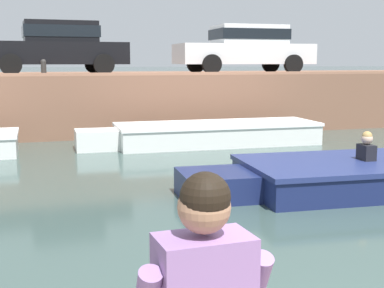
% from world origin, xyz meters
% --- Properties ---
extents(ground_plane, '(400.00, 400.00, 0.00)m').
position_xyz_m(ground_plane, '(0.00, 6.24, 0.00)').
color(ground_plane, '#384C47').
extents(far_quay_wall, '(60.00, 6.00, 1.74)m').
position_xyz_m(far_quay_wall, '(0.00, 15.47, 0.87)').
color(far_quay_wall, brown).
rests_on(far_quay_wall, ground).
extents(far_wall_coping, '(60.00, 0.24, 0.08)m').
position_xyz_m(far_wall_coping, '(0.00, 12.59, 1.78)').
color(far_wall_coping, '#9F6C52').
rests_on(far_wall_coping, far_quay_wall).
extents(boat_moored_central_white, '(6.22, 1.79, 0.56)m').
position_xyz_m(boat_moored_central_white, '(1.93, 10.74, 0.28)').
color(boat_moored_central_white, white).
rests_on(boat_moored_central_white, ground).
extents(car_left_inner_black, '(4.18, 2.06, 1.54)m').
position_xyz_m(car_left_inner_black, '(-1.59, 14.24, 2.59)').
color(car_left_inner_black, black).
rests_on(car_left_inner_black, far_quay_wall).
extents(car_centre_white, '(4.42, 1.99, 1.54)m').
position_xyz_m(car_centre_white, '(4.36, 14.23, 2.59)').
color(car_centre_white, white).
rests_on(car_centre_white, far_quay_wall).
extents(mooring_bollard_mid, '(0.15, 0.15, 0.45)m').
position_xyz_m(mooring_bollard_mid, '(-2.03, 12.72, 1.98)').
color(mooring_bollard_mid, '#2D2B28').
rests_on(mooring_bollard_mid, far_quay_wall).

